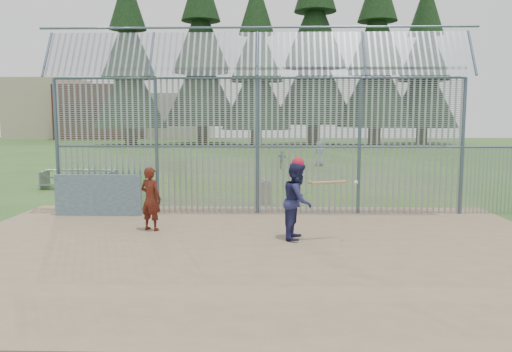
{
  "coord_description": "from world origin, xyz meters",
  "views": [
    {
      "loc": [
        0.37,
        -11.22,
        2.86
      ],
      "look_at": [
        0.0,
        2.0,
        1.3
      ],
      "focal_mm": 35.0,
      "sensor_mm": 36.0,
      "label": 1
    }
  ],
  "objects_px": {
    "batter": "(298,201)",
    "bleacher": "(79,178)",
    "onlooker": "(151,199)",
    "dugout_wall": "(98,195)",
    "trash_can": "(264,192)"
  },
  "relations": [
    {
      "from": "onlooker",
      "to": "bleacher",
      "type": "relative_size",
      "value": 0.54
    },
    {
      "from": "batter",
      "to": "bleacher",
      "type": "bearing_deg",
      "value": 57.06
    },
    {
      "from": "dugout_wall",
      "to": "onlooker",
      "type": "relative_size",
      "value": 1.55
    },
    {
      "from": "dugout_wall",
      "to": "batter",
      "type": "relative_size",
      "value": 1.39
    },
    {
      "from": "onlooker",
      "to": "trash_can",
      "type": "xyz_separation_m",
      "value": [
        2.81,
        4.17,
        -0.44
      ]
    },
    {
      "from": "batter",
      "to": "bleacher",
      "type": "distance_m",
      "value": 11.75
    },
    {
      "from": "dugout_wall",
      "to": "bleacher",
      "type": "xyz_separation_m",
      "value": [
        -2.74,
        5.63,
        -0.21
      ]
    },
    {
      "from": "batter",
      "to": "trash_can",
      "type": "relative_size",
      "value": 2.2
    },
    {
      "from": "onlooker",
      "to": "dugout_wall",
      "type": "bearing_deg",
      "value": -18.12
    },
    {
      "from": "batter",
      "to": "trash_can",
      "type": "distance_m",
      "value": 5.04
    },
    {
      "from": "onlooker",
      "to": "bleacher",
      "type": "xyz_separation_m",
      "value": [
        -4.72,
        7.46,
        -0.42
      ]
    },
    {
      "from": "dugout_wall",
      "to": "batter",
      "type": "distance_m",
      "value": 6.2
    },
    {
      "from": "onlooker",
      "to": "trash_can",
      "type": "relative_size",
      "value": 1.96
    },
    {
      "from": "trash_can",
      "to": "bleacher",
      "type": "xyz_separation_m",
      "value": [
        -7.53,
        3.29,
        0.03
      ]
    },
    {
      "from": "dugout_wall",
      "to": "trash_can",
      "type": "relative_size",
      "value": 3.05
    }
  ]
}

